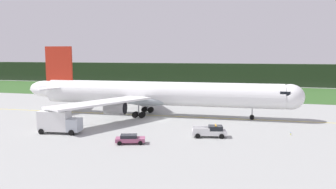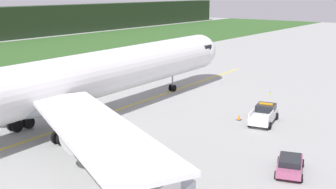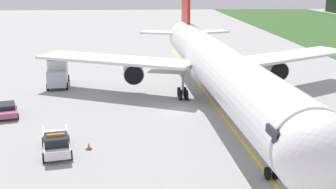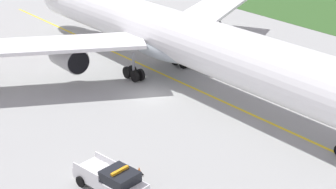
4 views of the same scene
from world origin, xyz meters
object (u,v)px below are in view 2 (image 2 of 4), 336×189
(ops_pickup_truck, at_px, (264,114))
(staff_car, at_px, (290,164))
(airliner, at_px, (61,84))
(apron_cone, at_px, (239,117))

(ops_pickup_truck, relative_size, staff_car, 1.24)
(airliner, xyz_separation_m, ops_pickup_truck, (13.71, -15.14, -3.66))
(airliner, height_order, apron_cone, airliner)
(ops_pickup_truck, relative_size, apron_cone, 9.52)
(staff_car, xyz_separation_m, apron_cone, (9.80, 9.41, -0.42))
(ops_pickup_truck, bearing_deg, apron_cone, 106.14)
(airliner, bearing_deg, apron_cone, -44.22)
(airliner, distance_m, apron_cone, 18.62)
(apron_cone, bearing_deg, staff_car, -136.16)
(airliner, distance_m, staff_car, 22.61)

